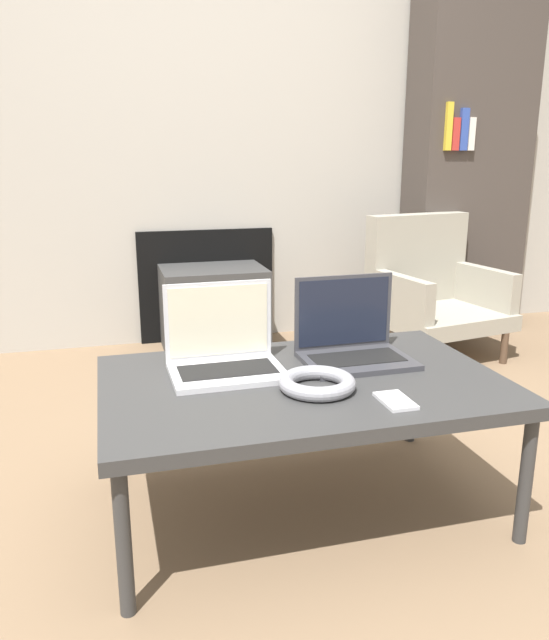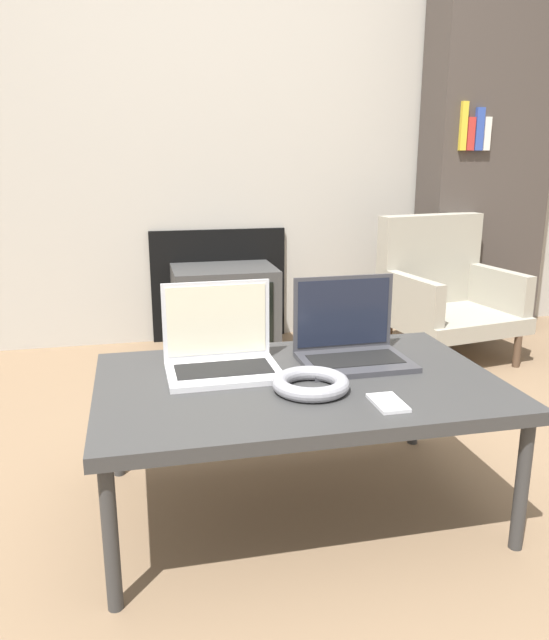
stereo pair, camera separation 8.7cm
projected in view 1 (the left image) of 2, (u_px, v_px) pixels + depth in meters
The scene contains 10 objects.
ground_plane at pixel (315, 531), 1.72m from camera, with size 14.00×14.00×0.00m, color #7A6047.
wall_back at pixel (196, 97), 3.21m from camera, with size 7.00×0.08×2.60m.
table at pixel (303, 389), 1.75m from camera, with size 1.11×0.71×0.40m.
laptop_left at pixel (224, 352), 1.79m from camera, with size 0.32×0.24×0.25m.
laptop_right at pixel (352, 342), 1.89m from camera, with size 0.32×0.24×0.25m.
headphones at pixel (317, 383), 1.65m from camera, with size 0.21×0.21×0.04m.
phone at pixel (395, 401), 1.57m from camera, with size 0.07×0.12×0.01m.
tv at pixel (214, 309), 3.26m from camera, with size 0.53×0.40×0.44m.
armchair at pixel (430, 287), 3.23m from camera, with size 0.66×0.63×0.70m.
bookshelf at pixel (467, 168), 3.50m from camera, with size 0.65×0.32×1.86m.
Camera 1 is at (-0.51, -1.43, 1.01)m, focal length 35.00 mm.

